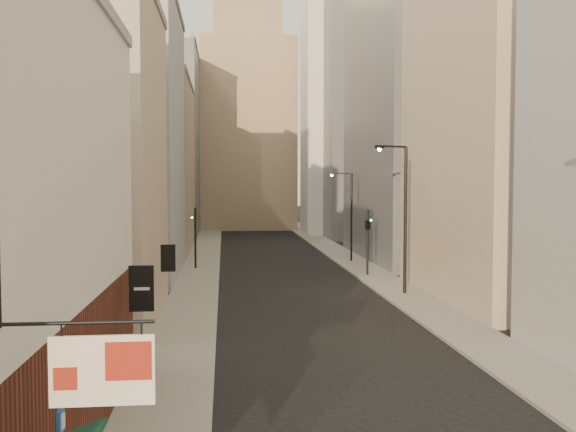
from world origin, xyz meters
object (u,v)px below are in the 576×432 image
(clock_tower, at_px, (247,113))
(white_tower, at_px, (334,95))
(traffic_light_left, at_px, (195,226))
(streetlamp_mid, at_px, (402,211))
(traffic_light_right, at_px, (368,224))
(streetlamp_far, at_px, (349,211))

(clock_tower, xyz_separation_m, white_tower, (11.00, -14.00, 0.97))
(clock_tower, distance_m, white_tower, 17.83)
(clock_tower, bearing_deg, traffic_light_left, -97.10)
(streetlamp_mid, relative_size, traffic_light_right, 1.85)
(streetlamp_far, bearing_deg, white_tower, 96.20)
(streetlamp_mid, height_order, streetlamp_far, streetlamp_mid)
(white_tower, bearing_deg, streetlamp_far, -97.13)
(streetlamp_far, relative_size, traffic_light_left, 1.57)
(clock_tower, height_order, white_tower, clock_tower)
(streetlamp_mid, xyz_separation_m, traffic_light_left, (-13.22, 12.99, -1.80))
(white_tower, relative_size, traffic_light_right, 8.30)
(traffic_light_left, bearing_deg, white_tower, -111.13)
(traffic_light_left, bearing_deg, clock_tower, -91.43)
(clock_tower, height_order, traffic_light_left, clock_tower)
(clock_tower, xyz_separation_m, streetlamp_far, (7.26, -43.93, -13.16))
(white_tower, distance_m, traffic_light_right, 41.30)
(streetlamp_far, relative_size, traffic_light_right, 1.57)
(clock_tower, distance_m, traffic_light_left, 49.90)
(clock_tower, height_order, traffic_light_right, clock_tower)
(streetlamp_far, xyz_separation_m, traffic_light_right, (-0.27, -8.46, -0.57))
(clock_tower, xyz_separation_m, traffic_light_left, (-5.91, -47.49, -14.14))
(streetlamp_far, bearing_deg, clock_tower, 112.71)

